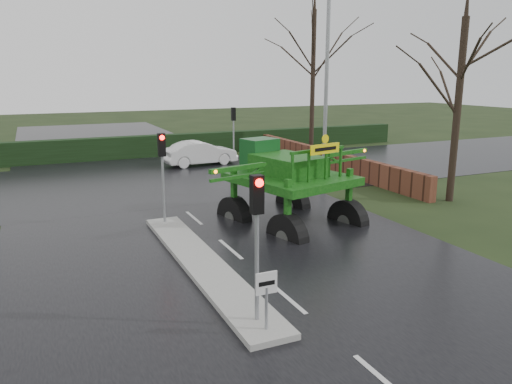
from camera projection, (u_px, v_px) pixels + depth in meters
name	position (u px, v px, depth m)	size (l,w,h in m)	color
ground	(287.00, 298.00, 12.84)	(140.00, 140.00, 0.00)	black
road_main	(180.00, 207.00, 21.71)	(14.00, 80.00, 0.02)	black
road_cross	(150.00, 181.00, 27.04)	(80.00, 12.00, 0.02)	black
median_island	(202.00, 263.00, 14.96)	(1.20, 10.00, 0.16)	gray
hedge_row	(123.00, 148.00, 33.97)	(44.00, 0.90, 1.50)	black
brick_wall	(317.00, 157.00, 31.09)	(0.40, 20.00, 1.20)	#592D1E
keep_left_sign	(266.00, 291.00, 10.74)	(0.50, 0.07, 1.35)	gray
traffic_signal_near	(257.00, 217.00, 10.83)	(0.26, 0.33, 3.52)	gray
traffic_signal_mid	(162.00, 159.00, 18.37)	(0.26, 0.33, 3.52)	gray
traffic_signal_far	(233.00, 122.00, 32.59)	(0.26, 0.33, 3.52)	gray
street_light_right	(322.00, 67.00, 25.38)	(3.85, 0.30, 10.00)	gray
tree_right_near	(460.00, 84.00, 21.55)	(5.60, 5.60, 9.64)	black
tree_right_far	(313.00, 62.00, 35.17)	(7.00, 7.00, 12.05)	black
crop_sprayer	(284.00, 179.00, 17.24)	(7.73, 5.68, 4.44)	black
white_sedan	(200.00, 165.00, 31.66)	(1.61, 4.61, 1.52)	white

